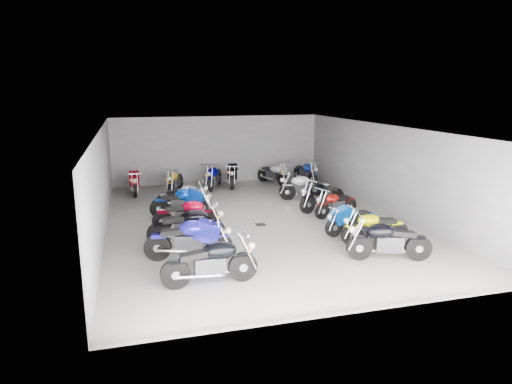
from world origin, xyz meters
TOP-DOWN VIEW (x-y plane):
  - ground at (0.00, 0.00)m, footprint 14.00×14.00m
  - wall_back at (0.00, 7.00)m, footprint 10.00×0.10m
  - wall_left at (-5.00, 0.00)m, footprint 0.10×14.00m
  - wall_right at (5.00, 0.00)m, footprint 0.10×14.00m
  - ceiling at (0.00, 0.00)m, footprint 10.00×14.00m
  - drain_grate at (0.00, -0.50)m, footprint 0.32×0.32m
  - motorcycle_left_a at (-2.44, -4.81)m, footprint 2.29×0.45m
  - motorcycle_left_b at (-2.71, -3.11)m, footprint 2.35×0.70m
  - motorcycle_left_c at (-2.61, -1.80)m, footprint 2.31×0.47m
  - motorcycle_left_d at (-2.46, -0.40)m, footprint 2.16×0.53m
  - motorcycle_left_e at (-2.43, 1.14)m, footprint 2.22×0.62m
  - motorcycle_left_f at (-2.25, 2.31)m, footprint 2.02×0.39m
  - motorcycle_right_a at (2.37, -4.53)m, footprint 2.20×0.81m
  - motorcycle_right_b at (2.68, -3.29)m, footprint 2.10×0.42m
  - motorcycle_right_c at (2.47, -2.22)m, footprint 1.96×0.55m
  - motorcycle_right_d at (2.88, -0.24)m, footprint 1.88×0.76m
  - motorcycle_right_e at (2.76, 0.71)m, footprint 2.16×1.06m
  - motorcycle_right_f at (2.76, 2.41)m, footprint 2.21×0.65m
  - motorcycle_back_a at (-4.00, 5.44)m, footprint 0.43×2.25m
  - motorcycle_back_b at (-2.26, 5.34)m, footprint 0.88×1.97m
  - motorcycle_back_c at (-0.48, 5.54)m, footprint 1.04×2.17m
  - motorcycle_back_d at (0.49, 5.86)m, footprint 0.80×2.31m
  - motorcycle_back_e at (2.43, 5.79)m, footprint 0.96×2.02m
  - motorcycle_back_f at (4.00, 5.52)m, footprint 0.50×2.23m

SIDE VIEW (x-z plane):
  - ground at x=0.00m, z-range 0.00..0.00m
  - drain_grate at x=0.00m, z-range 0.00..0.01m
  - motorcycle_right_d at x=2.88m, z-range 0.04..0.89m
  - motorcycle_right_c at x=2.47m, z-range 0.04..0.91m
  - motorcycle_left_f at x=-2.25m, z-range 0.04..0.93m
  - motorcycle_back_b at x=-2.26m, z-range 0.04..0.95m
  - motorcycle_right_b at x=2.68m, z-range 0.04..0.96m
  - motorcycle_back_e at x=2.43m, z-range 0.04..0.98m
  - motorcycle_left_d at x=-2.46m, z-range 0.04..1.00m
  - motorcycle_left_e at x=-2.43m, z-range 0.04..1.03m
  - motorcycle_back_f at x=4.00m, z-range 0.04..1.03m
  - motorcycle_right_f at x=2.76m, z-range 0.04..1.03m
  - motorcycle_back_a at x=-4.00m, z-range 0.05..1.04m
  - motorcycle_right_a at x=2.37m, z-range 0.05..1.04m
  - motorcycle_right_e at x=2.76m, z-range 0.05..1.05m
  - motorcycle_left_a at x=-2.44m, z-range 0.05..1.05m
  - motorcycle_back_c at x=-0.48m, z-range 0.05..1.06m
  - motorcycle_left_c at x=-2.61m, z-range 0.05..1.06m
  - motorcycle_back_d at x=0.49m, z-range 0.05..1.08m
  - motorcycle_left_b at x=-2.71m, z-range 0.05..1.09m
  - wall_back at x=0.00m, z-range 0.00..3.20m
  - wall_left at x=-5.00m, z-range 0.00..3.20m
  - wall_right at x=5.00m, z-range 0.00..3.20m
  - ceiling at x=0.00m, z-range 3.20..3.24m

